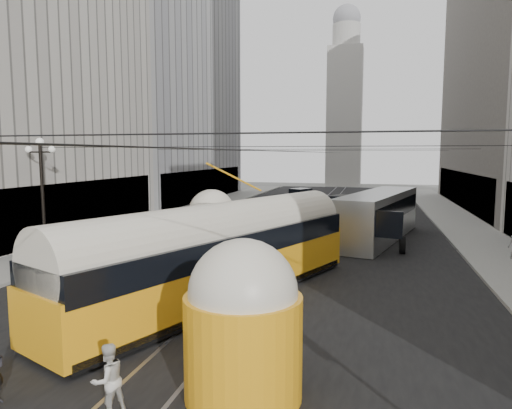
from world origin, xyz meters
The scene contains 14 objects.
road centered at (0.00, 32.50, 0.00)m, with size 20.00×85.00×0.02m, color black.
sidewalk_left centered at (-12.00, 36.00, 0.07)m, with size 4.00×72.00×0.15m, color gray.
sidewalk_right centered at (12.00, 36.00, 0.07)m, with size 4.00×72.00×0.15m, color gray.
rail_left centered at (-0.75, 32.50, 0.00)m, with size 0.12×85.00×0.04m, color gray.
rail_right centered at (0.75, 32.50, 0.00)m, with size 0.12×85.00×0.04m, color gray.
building_left_far centered at (-19.99, 48.00, 14.31)m, with size 12.60×28.60×28.60m.
distant_tower centered at (0.00, 80.00, 14.97)m, with size 6.00×6.00×31.36m.
lamppost_left_mid centered at (-12.60, 18.00, 3.74)m, with size 1.86×0.44×6.37m.
catenary centered at (0.12, 31.49, 5.88)m, with size 25.00×72.00×0.23m.
streetcar centered at (-0.50, 13.03, 1.85)m, with size 8.36×16.18×3.80m.
city_bus centered at (5.57, 27.41, 1.72)m, with size 5.60×12.75×3.13m.
sedan_white_far centered at (2.18, 42.16, 0.71)m, with size 3.85×5.34×1.56m.
sedan_dark_far centered at (-3.31, 51.25, 0.67)m, with size 3.71×5.05×1.48m.
pedestrian_crossing_b centered at (-0.32, 4.87, 0.80)m, with size 0.77×0.60×1.59m, color silver.
Camera 1 is at (5.11, -3.42, 5.66)m, focal length 32.00 mm.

